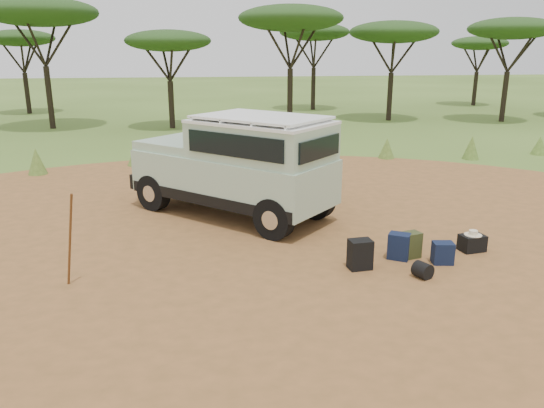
{
  "coord_description": "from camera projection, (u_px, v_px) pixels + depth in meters",
  "views": [
    {
      "loc": [
        -1.08,
        -9.26,
        3.87
      ],
      "look_at": [
        0.4,
        0.42,
        1.0
      ],
      "focal_mm": 35.0,
      "sensor_mm": 36.0,
      "label": 1
    }
  ],
  "objects": [
    {
      "name": "safari_hat",
      "position": [
        473.0,
        233.0,
        10.45
      ],
      "size": [
        0.34,
        0.34,
        0.1
      ],
      "color": "beige",
      "rests_on": "hard_case"
    },
    {
      "name": "stuff_sack",
      "position": [
        423.0,
        270.0,
        9.28
      ],
      "size": [
        0.38,
        0.38,
        0.29
      ],
      "primitive_type": "cylinder",
      "rotation": [
        1.57,
        0.0,
        0.43
      ],
      "color": "black",
      "rests_on": "ground"
    },
    {
      "name": "backpack_olive",
      "position": [
        410.0,
        245.0,
        10.16
      ],
      "size": [
        0.42,
        0.35,
        0.51
      ],
      "primitive_type": "cube",
      "rotation": [
        0.0,
        0.0,
        0.25
      ],
      "color": "#38401D",
      "rests_on": "ground"
    },
    {
      "name": "backpack_black",
      "position": [
        360.0,
        255.0,
        9.63
      ],
      "size": [
        0.43,
        0.33,
        0.56
      ],
      "primitive_type": "cube",
      "rotation": [
        0.0,
        0.0,
        0.08
      ],
      "color": "black",
      "rests_on": "ground"
    },
    {
      "name": "hard_case",
      "position": [
        472.0,
        243.0,
        10.51
      ],
      "size": [
        0.52,
        0.4,
        0.33
      ],
      "primitive_type": "cube",
      "rotation": [
        0.0,
        0.0,
        0.14
      ],
      "color": "black",
      "rests_on": "ground"
    },
    {
      "name": "backpack_navy",
      "position": [
        399.0,
        246.0,
        10.08
      ],
      "size": [
        0.48,
        0.45,
        0.51
      ],
      "primitive_type": "cube",
      "rotation": [
        0.0,
        0.0,
        -0.57
      ],
      "color": "#121F3A",
      "rests_on": "ground"
    },
    {
      "name": "duffel_navy",
      "position": [
        443.0,
        253.0,
        9.89
      ],
      "size": [
        0.41,
        0.33,
        0.42
      ],
      "primitive_type": "cube",
      "rotation": [
        0.0,
        0.0,
        -0.16
      ],
      "color": "#121F3A",
      "rests_on": "ground"
    },
    {
      "name": "grass_fringe",
      "position": [
        227.0,
        154.0,
        18.15
      ],
      "size": [
        36.6,
        1.6,
        0.9
      ],
      "color": "#4B6624",
      "rests_on": "ground"
    },
    {
      "name": "ground",
      "position": [
        254.0,
        262.0,
        10.02
      ],
      "size": [
        140.0,
        140.0,
        0.0
      ],
      "primitive_type": "plane",
      "color": "#4B6624",
      "rests_on": "ground"
    },
    {
      "name": "walking_staff",
      "position": [
        70.0,
        240.0,
        8.77
      ],
      "size": [
        0.31,
        0.23,
        1.65
      ],
      "primitive_type": "cylinder",
      "rotation": [
        0.18,
        0.0,
        0.96
      ],
      "color": "brown",
      "rests_on": "ground"
    },
    {
      "name": "safari_vehicle",
      "position": [
        238.0,
        168.0,
        12.5
      ],
      "size": [
        4.95,
        4.87,
        2.45
      ],
      "rotation": [
        0.0,
        0.0,
        -0.77
      ],
      "color": "#A1BDA2",
      "rests_on": "ground"
    },
    {
      "name": "acacia_treeline",
      "position": [
        222.0,
        29.0,
        27.56
      ],
      "size": [
        46.7,
        13.2,
        6.26
      ],
      "color": "black",
      "rests_on": "ground"
    },
    {
      "name": "dirt_clearing",
      "position": [
        254.0,
        262.0,
        10.02
      ],
      "size": [
        23.0,
        23.0,
        0.01
      ],
      "primitive_type": "cylinder",
      "color": "#996032",
      "rests_on": "ground"
    }
  ]
}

